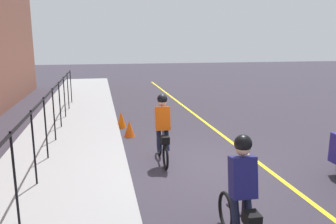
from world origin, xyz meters
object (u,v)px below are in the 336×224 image
object	(u,v)px
cyclist_lead	(163,129)
cyclist_follow	(241,195)
traffic_cone_far	(121,120)
traffic_cone_near	(129,129)

from	to	relation	value
cyclist_lead	cyclist_follow	world-z (taller)	same
cyclist_lead	traffic_cone_far	world-z (taller)	cyclist_lead
cyclist_follow	traffic_cone_far	bearing A→B (deg)	10.75
cyclist_follow	traffic_cone_near	xyz separation A→B (m)	(6.53, 1.06, -0.63)
cyclist_follow	traffic_cone_far	world-z (taller)	cyclist_follow
traffic_cone_near	traffic_cone_far	xyz separation A→B (m)	(1.24, 0.19, 0.03)
traffic_cone_far	cyclist_follow	bearing A→B (deg)	-170.88
cyclist_follow	traffic_cone_far	size ratio (longest dim) A/B	3.03
cyclist_lead	traffic_cone_near	size ratio (longest dim) A/B	3.31
cyclist_follow	traffic_cone_far	xyz separation A→B (m)	(7.77, 1.25, -0.61)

